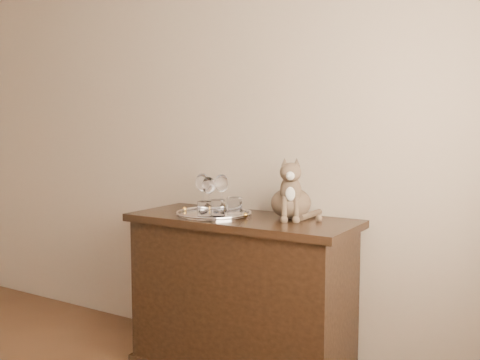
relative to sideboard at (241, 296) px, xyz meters
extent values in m
cube|color=tan|center=(-0.60, 0.31, 0.93)|extent=(4.00, 0.10, 2.70)
cylinder|color=silver|center=(-0.15, -0.03, 0.43)|extent=(0.40, 0.40, 0.01)
cylinder|color=white|center=(-0.09, -0.09, 0.48)|extent=(0.08, 0.08, 0.08)
cylinder|color=silver|center=(-0.13, -0.15, 0.47)|extent=(0.07, 0.07, 0.08)
cylinder|color=silver|center=(-0.04, -0.01, 0.48)|extent=(0.08, 0.08, 0.09)
camera|label=1|loc=(1.43, -2.35, 0.88)|focal=40.00mm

